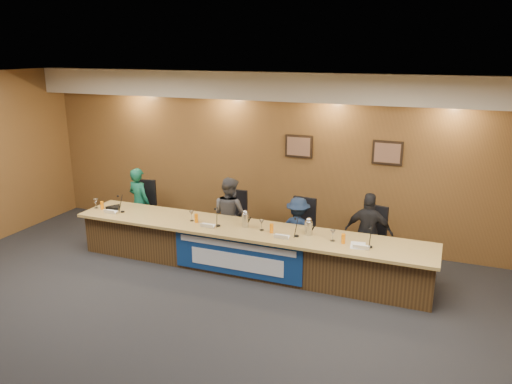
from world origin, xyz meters
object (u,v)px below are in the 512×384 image
at_px(panelist_b, 230,214).
at_px(office_chair_d, 369,243).
at_px(dais_body, 247,249).
at_px(speakerphone, 114,207).
at_px(office_chair_b, 232,224).
at_px(office_chair_a, 143,212).
at_px(panelist_d, 369,233).
at_px(carafe_right, 309,228).
at_px(banner, 237,257).
at_px(panelist_a, 139,203).
at_px(carafe_mid, 245,220).
at_px(office_chair_c, 299,233).
at_px(panelist_c, 298,230).

distance_m(panelist_b, office_chair_d, 2.51).
xyz_separation_m(dais_body, speakerphone, (-2.63, -0.01, 0.43)).
bearing_deg(office_chair_b, office_chair_a, 178.81).
distance_m(panelist_d, speakerphone, 4.58).
bearing_deg(carafe_right, office_chair_b, 157.08).
relative_size(banner, speakerphone, 6.88).
height_order(banner, panelist_d, panelist_d).
bearing_deg(panelist_a, dais_body, -179.87).
distance_m(carafe_mid, carafe_right, 1.07).
bearing_deg(office_chair_d, panelist_a, -164.99).
bearing_deg(office_chair_c, office_chair_a, -174.36).
bearing_deg(office_chair_b, banner, -63.79).
bearing_deg(carafe_right, panelist_d, 34.96).
xyz_separation_m(panelist_c, carafe_mid, (-0.71, -0.64, 0.29)).
xyz_separation_m(office_chair_a, office_chair_c, (3.23, 0.00, 0.00)).
relative_size(office_chair_a, office_chair_d, 1.00).
xyz_separation_m(panelist_d, office_chair_a, (-4.44, 0.10, -0.20)).
distance_m(panelist_a, carafe_right, 3.64).
distance_m(office_chair_d, carafe_right, 1.16).
relative_size(panelist_a, speakerphone, 4.34).
distance_m(office_chair_a, speakerphone, 0.80).
relative_size(office_chair_c, speakerphone, 1.50).
distance_m(panelist_a, office_chair_c, 3.24).
height_order(panelist_c, panelist_d, panelist_d).
distance_m(office_chair_b, carafe_mid, 1.01).
xyz_separation_m(panelist_b, office_chair_a, (-1.94, 0.10, -0.21)).
xyz_separation_m(panelist_a, carafe_mid, (2.52, -0.64, 0.17)).
distance_m(panelist_b, panelist_c, 1.30).
xyz_separation_m(banner, office_chair_b, (-0.59, 1.14, 0.10)).
height_order(office_chair_a, carafe_mid, carafe_mid).
xyz_separation_m(banner, panelist_a, (-2.53, 1.04, 0.31)).
relative_size(panelist_b, office_chair_b, 2.89).
xyz_separation_m(panelist_a, panelist_c, (3.23, 0.00, -0.12)).
bearing_deg(office_chair_a, banner, -37.49).
relative_size(panelist_d, carafe_right, 6.27).
bearing_deg(panelist_d, banner, 30.45).
distance_m(dais_body, panelist_c, 0.97).
relative_size(panelist_c, office_chair_a, 2.41).
xyz_separation_m(banner, panelist_d, (1.91, 1.04, 0.30)).
relative_size(office_chair_b, carafe_right, 2.20).
distance_m(panelist_d, office_chair_c, 1.23).
bearing_deg(dais_body, panelist_b, 133.32).
bearing_deg(office_chair_d, speakerphone, -157.05).
distance_m(office_chair_c, office_chair_d, 1.21).
bearing_deg(panelist_a, carafe_mid, 179.88).
distance_m(banner, carafe_right, 1.24).
xyz_separation_m(panelist_b, panelist_c, (1.29, 0.00, -0.12)).
distance_m(panelist_a, office_chair_a, 0.24).
height_order(carafe_mid, speakerphone, carafe_mid).
xyz_separation_m(dais_body, panelist_c, (0.70, 0.63, 0.23)).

